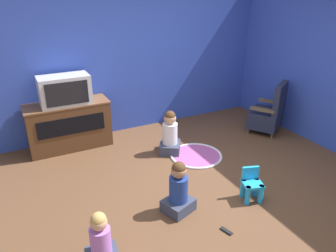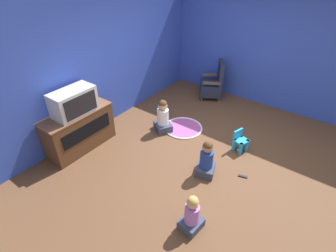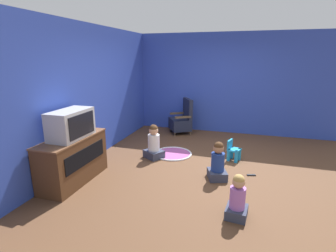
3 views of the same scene
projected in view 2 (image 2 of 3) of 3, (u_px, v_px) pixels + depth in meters
name	position (u px, v px, depth m)	size (l,w,h in m)	color
ground_plane	(205.00, 148.00, 5.12)	(30.00, 30.00, 0.00)	brown
wall_back	(106.00, 61.00, 5.35)	(5.53, 0.12, 2.68)	#2D47B2
wall_right	(278.00, 51.00, 5.85)	(0.12, 5.37, 2.68)	#2D47B2
tv_cabinet	(79.00, 130.00, 4.95)	(1.33, 0.51, 0.77)	#4C2D19
television	(74.00, 102.00, 4.60)	(0.77, 0.42, 0.46)	#B7B7BC
black_armchair	(213.00, 84.00, 6.70)	(0.76, 0.74, 0.95)	brown
yellow_kid_chair	(240.00, 142.00, 4.98)	(0.30, 0.29, 0.42)	#1E99DB
play_mat	(183.00, 128.00, 5.69)	(0.83, 0.83, 0.04)	#A54C8C
child_watching_left	(192.00, 215.00, 3.53)	(0.33, 0.30, 0.61)	#33384C
child_watching_center	(206.00, 160.00, 4.40)	(0.42, 0.40, 0.67)	#33384C
child_watching_right	(163.00, 117.00, 5.48)	(0.47, 0.48, 0.72)	#33384C
remote_control	(243.00, 176.00, 4.48)	(0.08, 0.16, 0.02)	black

